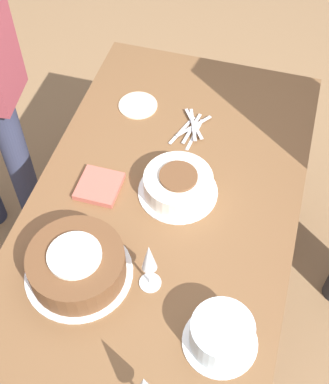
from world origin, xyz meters
name	(u,v)px	position (x,y,z in m)	size (l,w,h in m)	color
ground_plane	(164,297)	(0.00, 0.00, 0.00)	(12.00, 12.00, 0.00)	#8E6B47
dining_table	(164,218)	(0.00, 0.00, 0.63)	(1.57, 0.91, 0.74)	brown
cake_center_white	(178,185)	(-0.05, 0.03, 0.78)	(0.28, 0.28, 0.09)	white
cake_front_chocolate	(77,265)	(0.35, -0.18, 0.79)	(0.34, 0.34, 0.12)	white
cake_back_decorated	(221,335)	(0.44, 0.29, 0.79)	(0.22, 0.22, 0.11)	white
wine_glass_near	(149,260)	(0.32, 0.04, 0.88)	(0.07, 0.07, 0.21)	silver
dessert_plate_left	(138,105)	(-0.42, -0.23, 0.74)	(0.15, 0.15, 0.01)	beige
fork_pile	(192,128)	(-0.36, 0.01, 0.75)	(0.20, 0.13, 0.02)	silver
napkin_stack	(99,186)	(0.01, -0.24, 0.75)	(0.15, 0.14, 0.02)	#B75B4C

